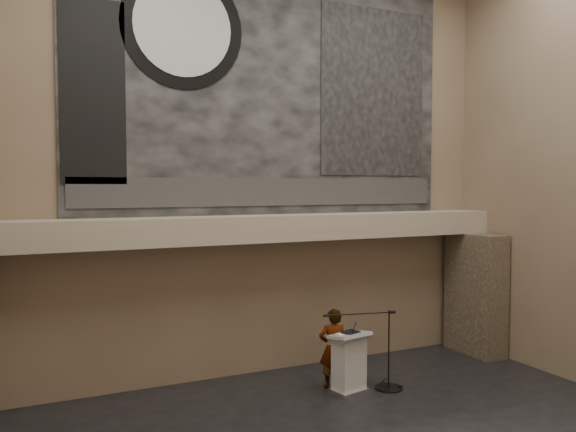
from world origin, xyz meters
TOP-DOWN VIEW (x-y plane):
  - wall_back at (0.00, 4.00)m, footprint 10.00×0.02m
  - soffit at (0.00, 3.60)m, footprint 10.00×0.80m
  - sprinkler_left at (-1.60, 3.55)m, footprint 0.04×0.04m
  - sprinkler_right at (1.90, 3.55)m, footprint 0.04×0.04m
  - banner at (0.00, 3.97)m, footprint 8.00×0.05m
  - banner_text_strip at (0.00, 3.93)m, footprint 7.76×0.02m
  - banner_clock_rim at (-1.80, 3.93)m, footprint 2.30×0.02m
  - banner_clock_face at (-1.80, 3.91)m, footprint 1.84×0.02m
  - banner_building_print at (2.40, 3.93)m, footprint 2.60×0.02m
  - banner_brick_print at (-3.40, 3.93)m, footprint 1.10×0.02m
  - stone_pier at (4.65, 3.15)m, footprint 0.60×1.40m
  - lectern at (0.76, 2.22)m, footprint 0.78×0.62m
  - binder at (0.79, 2.19)m, footprint 0.36×0.32m
  - papers at (0.62, 2.17)m, footprint 0.21×0.28m
  - speaker_person at (0.63, 2.57)m, footprint 0.62×0.50m
  - mic_stand at (1.50, 2.10)m, footprint 1.49×0.55m

SIDE VIEW (x-z plane):
  - mic_stand at x=1.50m, z-range -0.51..0.96m
  - lectern at x=0.76m, z-range -0.01..1.12m
  - speaker_person at x=0.63m, z-range 0.00..1.49m
  - papers at x=0.62m, z-range 1.10..1.10m
  - binder at x=0.79m, z-range 1.10..1.14m
  - stone_pier at x=4.65m, z-range 0.00..2.70m
  - sprinkler_left at x=-1.60m, z-range 2.64..2.70m
  - sprinkler_right at x=1.90m, z-range 2.64..2.70m
  - soffit at x=0.00m, z-range 2.70..3.20m
  - banner_text_strip at x=0.00m, z-range 3.38..3.93m
  - wall_back at x=0.00m, z-range 0.00..8.50m
  - banner_brick_print at x=-3.40m, z-range 3.80..7.00m
  - banner at x=0.00m, z-range 3.20..8.20m
  - banner_building_print at x=2.40m, z-range 4.00..7.60m
  - banner_clock_rim at x=-1.80m, z-range 5.55..7.85m
  - banner_clock_face at x=-1.80m, z-range 5.78..7.62m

